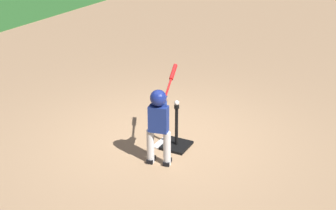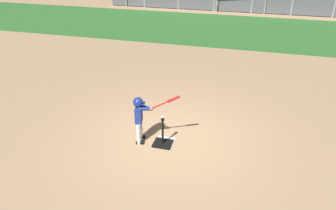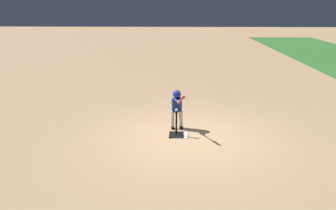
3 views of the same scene
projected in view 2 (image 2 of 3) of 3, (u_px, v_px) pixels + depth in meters
ground_plane at (171, 138)px, 7.83m from camera, size 90.00×90.00×0.00m
grass_outfield_strip at (224, 29)px, 16.89m from camera, size 56.00×6.65×0.02m
home_plate at (164, 142)px, 7.67m from camera, size 0.46×0.46×0.02m
batting_tee at (163, 141)px, 7.55m from camera, size 0.43×0.39×0.69m
batter_child at (140, 114)px, 7.39m from camera, size 1.03×0.40×1.22m
baseball at (163, 117)px, 7.25m from camera, size 0.07×0.07×0.07m
bleachers_left_center at (241, 0)px, 20.99m from camera, size 3.35×2.75×1.22m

